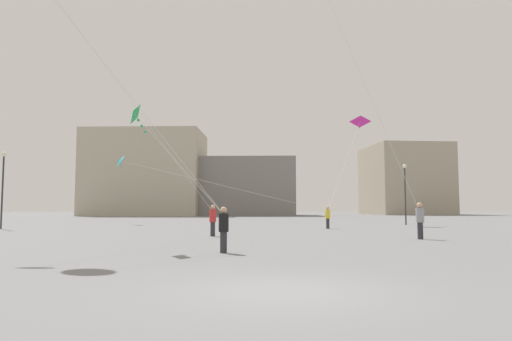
# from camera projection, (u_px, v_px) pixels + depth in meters

# --- Properties ---
(ground_plane) EXTENTS (300.00, 300.00, 0.00)m
(ground_plane) POSITION_uv_depth(u_px,v_px,m) (283.00, 291.00, 8.57)
(ground_plane) COLOR slate
(person_in_red) EXTENTS (0.37, 0.37, 1.68)m
(person_in_red) POSITION_uv_depth(u_px,v_px,m) (213.00, 219.00, 24.97)
(person_in_red) COLOR #2D2D33
(person_in_red) RESTS_ON ground_plane
(person_in_grey) EXTENTS (0.39, 0.39, 1.80)m
(person_in_grey) POSITION_uv_depth(u_px,v_px,m) (420.00, 219.00, 22.66)
(person_in_grey) COLOR #2D2D33
(person_in_grey) RESTS_ON ground_plane
(person_in_yellow) EXTENTS (0.35, 0.35, 1.62)m
(person_in_yellow) POSITION_uv_depth(u_px,v_px,m) (328.00, 216.00, 33.93)
(person_in_yellow) COLOR #2D2D33
(person_in_yellow) RESTS_ON ground_plane
(person_in_black) EXTENTS (0.34, 0.34, 1.57)m
(person_in_black) POSITION_uv_depth(u_px,v_px,m) (224.00, 228.00, 15.86)
(person_in_black) COLOR #2D2D33
(person_in_black) RESTS_ON ground_plane
(kite_cyan_diamond) EXTENTS (18.51, 10.87, 5.24)m
(kite_cyan_diamond) POSITION_uv_depth(u_px,v_px,m) (122.00, 161.00, 43.83)
(kite_cyan_diamond) COLOR #1EB2C6
(kite_magenta_delta) EXTENTS (5.20, 7.89, 8.40)m
(kite_magenta_delta) POSITION_uv_depth(u_px,v_px,m) (360.00, 123.00, 42.01)
(kite_magenta_delta) COLOR #D12899
(kite_emerald_delta) EXTENTS (3.76, 2.27, 4.13)m
(kite_emerald_delta) POSITION_uv_depth(u_px,v_px,m) (136.00, 117.00, 17.83)
(kite_emerald_delta) COLOR green
(building_left_hall) EXTENTS (21.98, 15.01, 15.72)m
(building_left_hall) POSITION_uv_depth(u_px,v_px,m) (146.00, 174.00, 87.31)
(building_left_hall) COLOR #B2A893
(building_left_hall) RESTS_ON ground_plane
(building_centre_hall) EXTENTS (21.30, 19.11, 10.71)m
(building_centre_hall) POSITION_uv_depth(u_px,v_px,m) (242.00, 188.00, 90.97)
(building_centre_hall) COLOR gray
(building_centre_hall) RESTS_ON ground_plane
(building_right_hall) EXTENTS (16.46, 18.55, 15.06)m
(building_right_hall) POSITION_uv_depth(u_px,v_px,m) (404.00, 180.00, 102.55)
(building_right_hall) COLOR #A39984
(building_right_hall) RESTS_ON ground_plane
(lamppost_east) EXTENTS (0.36, 0.36, 5.61)m
(lamppost_east) POSITION_uv_depth(u_px,v_px,m) (3.00, 178.00, 33.75)
(lamppost_east) COLOR #2D2D30
(lamppost_east) RESTS_ON ground_plane
(lamppost_west) EXTENTS (0.36, 0.36, 5.43)m
(lamppost_west) POSITION_uv_depth(u_px,v_px,m) (405.00, 184.00, 41.53)
(lamppost_west) COLOR #2D2D30
(lamppost_west) RESTS_ON ground_plane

